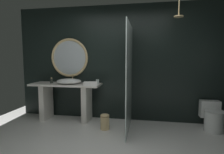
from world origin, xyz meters
The scene contains 11 objects.
back_wall_panel centered at (0.00, 1.90, 1.30)m, with size 4.80×0.10×2.60m, color black.
vanity_counter centered at (-1.15, 1.57, 0.53)m, with size 1.59×0.52×0.84m.
vessel_sink centered at (-1.06, 1.54, 0.90)m, with size 0.56×0.46×0.20m.
tumbler_cup centered at (-0.42, 1.61, 0.90)m, with size 0.07×0.07×0.11m, color silver.
soap_dispenser centered at (-1.49, 1.56, 0.90)m, with size 0.06×0.06×0.13m.
round_wall_mirror centered at (-1.15, 1.81, 1.42)m, with size 0.92×0.06×0.92m.
shower_glass_panel centered at (0.32, 1.25, 1.04)m, with size 0.02×1.20×2.07m, color silver.
rain_shower_head centered at (1.20, 1.31, 2.21)m, with size 0.17×0.17×0.33m.
toilet centered at (1.94, 1.53, 0.27)m, with size 0.38×0.56×0.55m.
waste_bin centered at (-0.15, 1.18, 0.16)m, with size 0.18×0.18×0.31m.
folded_hand_towel centered at (-0.52, 1.41, 0.88)m, with size 0.29×0.19×0.07m, color white.
Camera 1 is at (0.63, -2.30, 1.43)m, focal length 29.49 mm.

